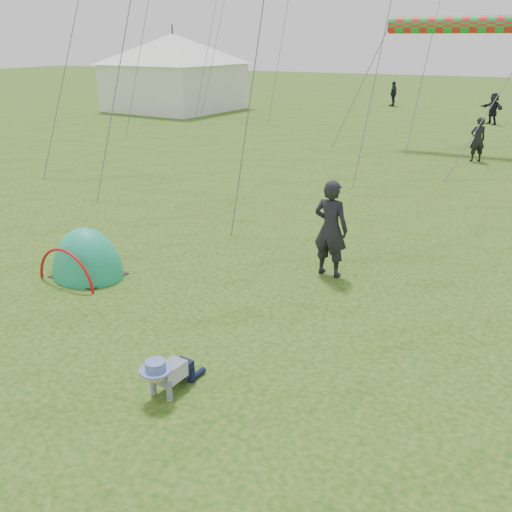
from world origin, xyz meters
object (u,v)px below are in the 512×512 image
at_px(crawling_toddler, 168,373).
at_px(popup_tent, 89,275).
at_px(event_marquee, 174,70).
at_px(standing_adult, 331,229).

bearing_deg(crawling_toddler, popup_tent, 151.36).
height_order(popup_tent, event_marquee, event_marquee).
relative_size(popup_tent, standing_adult, 1.02).
bearing_deg(crawling_toddler, standing_adult, 90.00).
height_order(crawling_toddler, popup_tent, popup_tent).
relative_size(crawling_toddler, event_marquee, 0.10).
distance_m(crawling_toddler, popup_tent, 4.35).
xyz_separation_m(crawling_toddler, standing_adult, (0.51, 4.58, 0.64)).
xyz_separation_m(crawling_toddler, event_marquee, (-17.29, 25.85, 2.15)).
bearing_deg(standing_adult, crawling_toddler, 90.34).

